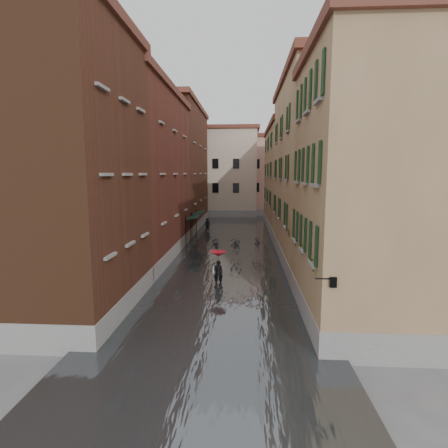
% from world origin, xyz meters
% --- Properties ---
extents(ground, '(120.00, 120.00, 0.00)m').
position_xyz_m(ground, '(0.00, 0.00, 0.00)').
color(ground, slate).
rests_on(ground, ground).
extents(floodwater, '(10.00, 60.00, 0.20)m').
position_xyz_m(floodwater, '(0.00, 13.00, 0.10)').
color(floodwater, '#414548').
rests_on(floodwater, ground).
extents(building_left_near, '(6.00, 8.00, 13.00)m').
position_xyz_m(building_left_near, '(-7.00, -2.00, 6.50)').
color(building_left_near, brown).
rests_on(building_left_near, ground).
extents(building_left_mid, '(6.00, 14.00, 12.50)m').
position_xyz_m(building_left_mid, '(-7.00, 9.00, 6.25)').
color(building_left_mid, brown).
rests_on(building_left_mid, ground).
extents(building_left_far, '(6.00, 16.00, 14.00)m').
position_xyz_m(building_left_far, '(-7.00, 24.00, 7.00)').
color(building_left_far, brown).
rests_on(building_left_far, ground).
extents(building_right_near, '(6.00, 8.00, 11.50)m').
position_xyz_m(building_right_near, '(7.00, -2.00, 5.75)').
color(building_right_near, olive).
rests_on(building_right_near, ground).
extents(building_right_mid, '(6.00, 14.00, 13.00)m').
position_xyz_m(building_right_mid, '(7.00, 9.00, 6.50)').
color(building_right_mid, tan).
rests_on(building_right_mid, ground).
extents(building_right_far, '(6.00, 16.00, 11.50)m').
position_xyz_m(building_right_far, '(7.00, 24.00, 5.75)').
color(building_right_far, olive).
rests_on(building_right_far, ground).
extents(building_end_cream, '(12.00, 9.00, 13.00)m').
position_xyz_m(building_end_cream, '(-3.00, 38.00, 6.50)').
color(building_end_cream, beige).
rests_on(building_end_cream, ground).
extents(building_end_pink, '(10.00, 9.00, 12.00)m').
position_xyz_m(building_end_pink, '(6.00, 40.00, 6.00)').
color(building_end_pink, '#CB9A8E').
rests_on(building_end_pink, ground).
extents(awning_near, '(1.09, 2.76, 2.80)m').
position_xyz_m(awning_near, '(-3.49, 14.44, 2.46)').
color(awning_near, black).
rests_on(awning_near, ground).
extents(awning_far, '(1.09, 3.22, 2.80)m').
position_xyz_m(awning_far, '(-3.48, 18.25, 2.47)').
color(awning_far, black).
rests_on(awning_far, ground).
extents(wall_lantern, '(0.71, 0.22, 0.35)m').
position_xyz_m(wall_lantern, '(4.33, -6.00, 3.01)').
color(wall_lantern, black).
rests_on(wall_lantern, ground).
extents(window_planters, '(0.59, 8.23, 0.84)m').
position_xyz_m(window_planters, '(4.12, -0.71, 3.51)').
color(window_planters, brown).
rests_on(window_planters, ground).
extents(pedestrian_main, '(1.04, 1.04, 2.06)m').
position_xyz_m(pedestrian_main, '(-0.20, 2.46, 1.33)').
color(pedestrian_main, black).
rests_on(pedestrian_main, ground).
extents(pedestrian_far, '(0.96, 0.87, 1.62)m').
position_xyz_m(pedestrian_far, '(-2.84, 21.13, 0.81)').
color(pedestrian_far, black).
rests_on(pedestrian_far, ground).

